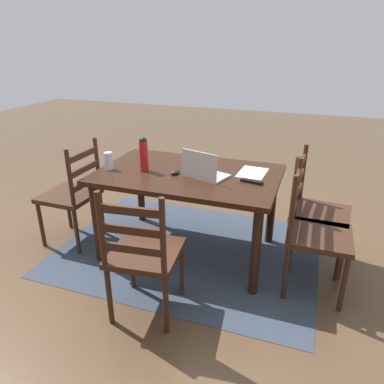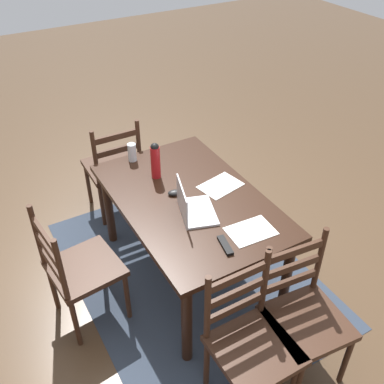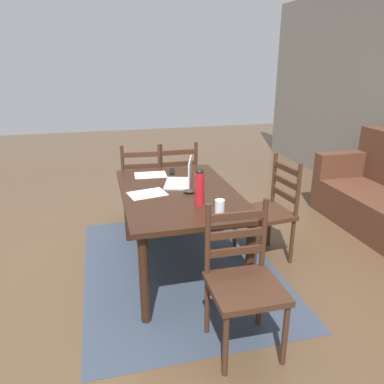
{
  "view_description": "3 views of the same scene",
  "coord_description": "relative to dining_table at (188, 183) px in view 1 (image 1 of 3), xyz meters",
  "views": [
    {
      "loc": [
        -0.96,
        2.58,
        1.73
      ],
      "look_at": [
        -0.07,
        0.1,
        0.61
      ],
      "focal_mm": 33.5,
      "sensor_mm": 36.0,
      "label": 1
    },
    {
      "loc": [
        -2.16,
        1.21,
        2.62
      ],
      "look_at": [
        0.11,
        -0.09,
        0.68
      ],
      "focal_mm": 41.71,
      "sensor_mm": 36.0,
      "label": 2
    },
    {
      "loc": [
        2.89,
        -0.62,
        1.79
      ],
      "look_at": [
        -0.06,
        0.13,
        0.69
      ],
      "focal_mm": 34.98,
      "sensor_mm": 36.0,
      "label": 3
    }
  ],
  "objects": [
    {
      "name": "chair_right_far",
      "position": [
        1.02,
        0.19,
        -0.18
      ],
      "size": [
        0.45,
        0.45,
        0.95
      ],
      "color": "#3D2316",
      "rests_on": "ground"
    },
    {
      "name": "paper_stack_left",
      "position": [
        0.01,
        -0.27,
        0.09
      ],
      "size": [
        0.27,
        0.33,
        0.0
      ],
      "primitive_type": "cube",
      "rotation": [
        0.0,
        0.0,
        0.21
      ],
      "color": "white",
      "rests_on": "dining_table"
    },
    {
      "name": "chair_left_near",
      "position": [
        -1.02,
        -0.19,
        -0.18
      ],
      "size": [
        0.48,
        0.48,
        0.95
      ],
      "color": "#3D2316",
      "rests_on": "ground"
    },
    {
      "name": "chair_far_head",
      "position": [
        -0.0,
        0.84,
        -0.18
      ],
      "size": [
        0.49,
        0.49,
        0.95
      ],
      "color": "#3D2316",
      "rests_on": "ground"
    },
    {
      "name": "laptop",
      "position": [
        -0.16,
        0.08,
        0.15
      ],
      "size": [
        0.37,
        0.31,
        0.23
      ],
      "color": "silver",
      "rests_on": "dining_table"
    },
    {
      "name": "drinking_glass",
      "position": [
        0.65,
        0.15,
        0.17
      ],
      "size": [
        0.07,
        0.07,
        0.14
      ],
      "primitive_type": "cylinder",
      "color": "silver",
      "rests_on": "dining_table"
    },
    {
      "name": "tv_remote",
      "position": [
        -0.54,
        0.05,
        0.1
      ],
      "size": [
        0.18,
        0.08,
        0.02
      ],
      "primitive_type": "cube",
      "rotation": [
        0.0,
        0.0,
        1.38
      ],
      "color": "black",
      "rests_on": "dining_table"
    },
    {
      "name": "ground_plane",
      "position": [
        0.0,
        0.0,
        -0.64
      ],
      "size": [
        14.0,
        14.0,
        0.0
      ],
      "primitive_type": "plane",
      "color": "brown"
    },
    {
      "name": "paper_stack_right",
      "position": [
        -0.5,
        -0.16,
        0.09
      ],
      "size": [
        0.23,
        0.31,
        0.0
      ],
      "primitive_type": "cube",
      "rotation": [
        0.0,
        0.0,
        -0.05
      ],
      "color": "white",
      "rests_on": "dining_table"
    },
    {
      "name": "computer_mouse",
      "position": [
        0.08,
        0.07,
        0.11
      ],
      "size": [
        0.09,
        0.11,
        0.03
      ],
      "primitive_type": "ellipsoid",
      "rotation": [
        0.0,
        0.0,
        -0.28
      ],
      "color": "black",
      "rests_on": "dining_table"
    },
    {
      "name": "chair_left_far",
      "position": [
        -1.02,
        0.19,
        -0.18
      ],
      "size": [
        0.44,
        0.44,
        0.95
      ],
      "color": "#3D2316",
      "rests_on": "ground"
    },
    {
      "name": "area_rug",
      "position": [
        0.0,
        0.0,
        -0.64
      ],
      "size": [
        2.22,
        1.67,
        0.01
      ],
      "primitive_type": "cube",
      "color": "#333D4C",
      "rests_on": "ground"
    },
    {
      "name": "dining_table",
      "position": [
        0.0,
        0.0,
        0.0
      ],
      "size": [
        1.47,
        0.94,
        0.74
      ],
      "color": "black",
      "rests_on": "ground"
    },
    {
      "name": "water_bottle",
      "position": [
        0.35,
        0.09,
        0.24
      ],
      "size": [
        0.07,
        0.07,
        0.28
      ],
      "color": "red",
      "rests_on": "dining_table"
    }
  ]
}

